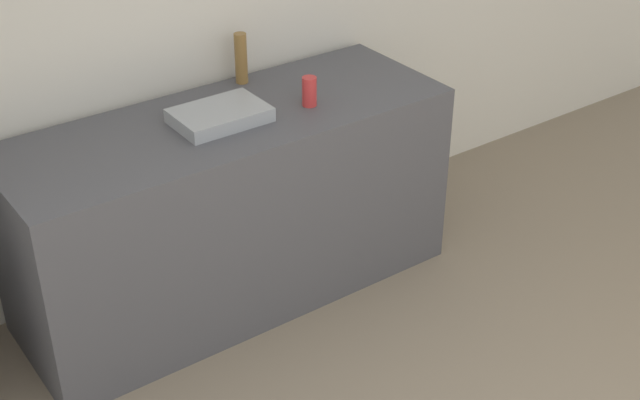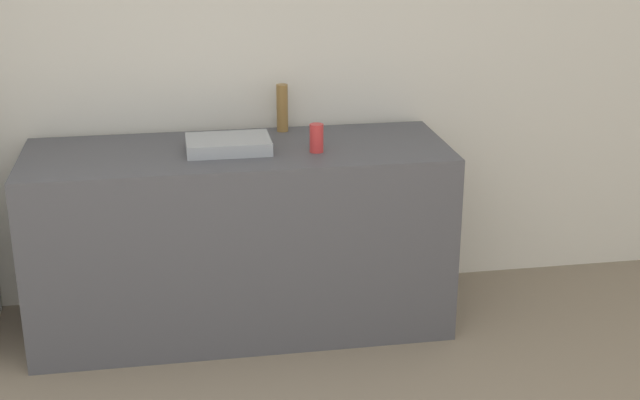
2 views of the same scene
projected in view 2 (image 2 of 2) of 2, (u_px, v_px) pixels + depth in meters
name	position (u px, v px, depth m)	size (l,w,h in m)	color
wall_back	(183.00, 49.00, 4.35)	(8.00, 0.06, 2.60)	silver
counter	(240.00, 239.00, 4.29)	(1.98, 0.70, 0.90)	#4C4C51
sink_basin	(228.00, 144.00, 4.10)	(0.39, 0.27, 0.06)	#9EA3A8
bottle_tall	(282.00, 108.00, 4.40)	(0.06, 0.06, 0.24)	olive
bottle_short	(317.00, 138.00, 4.07)	(0.06, 0.06, 0.13)	red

